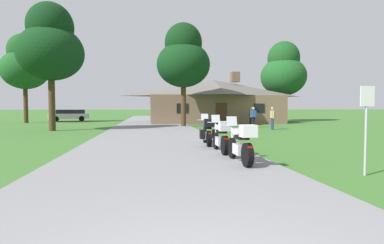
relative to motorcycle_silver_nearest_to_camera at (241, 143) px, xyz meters
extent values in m
plane|color=#386628|center=(-2.21, 13.82, -0.62)|extent=(500.00, 500.00, 0.00)
cube|color=slate|center=(-2.21, 11.82, -0.59)|extent=(6.40, 80.00, 0.06)
cylinder|color=black|center=(-0.01, 0.87, -0.24)|extent=(0.12, 0.64, 0.64)
cylinder|color=black|center=(0.00, -0.57, -0.24)|extent=(0.16, 0.64, 0.64)
cube|color=silver|center=(0.00, 0.13, -0.18)|extent=(0.27, 0.56, 0.30)
ellipsoid|color=#B2B5BC|center=(-0.01, 0.39, 0.27)|extent=(0.30, 0.52, 0.26)
cube|color=black|center=(0.00, -0.07, 0.18)|extent=(0.28, 0.52, 0.10)
cylinder|color=silver|center=(-0.01, 0.83, 0.46)|extent=(0.66, 0.04, 0.03)
cylinder|color=silver|center=(-0.01, 0.87, 0.12)|extent=(0.06, 0.24, 0.73)
cube|color=#B2BCC6|center=(-0.01, 0.93, 0.60)|extent=(0.32, 0.11, 0.27)
sphere|color=silver|center=(-0.01, 0.83, 0.32)|extent=(0.11, 0.11, 0.11)
cube|color=silver|center=(0.00, -0.62, 0.40)|extent=(0.40, 0.36, 0.32)
cube|color=red|center=(0.01, -0.79, -0.01)|extent=(0.14, 0.03, 0.06)
cylinder|color=silver|center=(0.14, -0.25, -0.34)|extent=(0.08, 0.55, 0.07)
cylinder|color=black|center=(-0.05, 2.99, -0.24)|extent=(0.12, 0.64, 0.64)
cylinder|color=black|center=(-0.07, 1.55, -0.24)|extent=(0.16, 0.64, 0.64)
cube|color=silver|center=(-0.06, 2.25, -0.18)|extent=(0.27, 0.56, 0.30)
ellipsoid|color=#B2B5BC|center=(-0.06, 2.51, 0.27)|extent=(0.31, 0.52, 0.26)
cube|color=black|center=(-0.06, 2.05, 0.18)|extent=(0.29, 0.52, 0.10)
cylinder|color=silver|center=(-0.05, 2.95, 0.46)|extent=(0.66, 0.04, 0.03)
cylinder|color=silver|center=(-0.05, 2.99, 0.12)|extent=(0.06, 0.24, 0.73)
cube|color=#B2BCC6|center=(-0.05, 3.05, 0.60)|extent=(0.32, 0.11, 0.27)
sphere|color=silver|center=(-0.05, 2.95, 0.32)|extent=(0.11, 0.11, 0.11)
cube|color=#B7B7BC|center=(-0.07, 1.50, 0.40)|extent=(0.40, 0.36, 0.32)
cube|color=red|center=(-0.07, 1.33, -0.01)|extent=(0.14, 0.03, 0.06)
cylinder|color=silver|center=(0.07, 1.87, -0.34)|extent=(0.08, 0.55, 0.07)
cylinder|color=black|center=(-0.07, 5.18, -0.24)|extent=(0.15, 0.65, 0.64)
cylinder|color=black|center=(-0.17, 3.74, -0.24)|extent=(0.20, 0.65, 0.64)
cube|color=silver|center=(-0.12, 4.44, -0.18)|extent=(0.30, 0.58, 0.30)
ellipsoid|color=#1E3899|center=(-0.11, 4.70, 0.27)|extent=(0.33, 0.54, 0.26)
cube|color=black|center=(-0.14, 4.24, 0.18)|extent=(0.31, 0.54, 0.10)
cylinder|color=silver|center=(-0.08, 5.14, 0.46)|extent=(0.66, 0.07, 0.03)
cylinder|color=silver|center=(-0.07, 5.18, 0.12)|extent=(0.08, 0.24, 0.73)
cube|color=#B2BCC6|center=(-0.07, 5.24, 0.60)|extent=(0.33, 0.13, 0.27)
sphere|color=silver|center=(-0.08, 5.14, 0.32)|extent=(0.11, 0.11, 0.11)
cube|color=black|center=(-0.17, 3.69, 0.40)|extent=(0.42, 0.39, 0.32)
cube|color=red|center=(-0.18, 3.52, -0.01)|extent=(0.14, 0.04, 0.06)
cylinder|color=silver|center=(-0.01, 4.05, -0.34)|extent=(0.11, 0.55, 0.07)
cube|color=black|center=(-0.42, 3.81, -0.06)|extent=(0.23, 0.41, 0.36)
cube|color=black|center=(0.10, 3.78, -0.06)|extent=(0.23, 0.41, 0.36)
cube|color=brown|center=(4.51, 24.84, 0.83)|extent=(13.71, 7.73, 2.89)
pyramid|color=#5B5651|center=(4.51, 24.84, 3.17)|extent=(14.53, 8.19, 1.79)
cube|color=brown|center=(6.97, 24.84, 4.41)|extent=(0.90, 0.90, 1.10)
cube|color=#472D19|center=(4.51, 20.95, 0.43)|extent=(1.10, 0.08, 2.10)
cube|color=black|center=(0.67, 20.95, 0.97)|extent=(1.10, 0.06, 0.90)
cube|color=black|center=(8.35, 20.95, 0.97)|extent=(1.10, 0.06, 0.90)
cylinder|color=black|center=(7.07, 19.41, -0.19)|extent=(0.14, 0.14, 0.86)
cylinder|color=black|center=(6.89, 19.36, -0.19)|extent=(0.14, 0.14, 0.86)
cube|color=#5B6638|center=(6.98, 19.38, 0.52)|extent=(0.41, 0.31, 0.56)
cylinder|color=#5B6638|center=(7.20, 19.44, 0.50)|extent=(0.09, 0.09, 0.58)
cylinder|color=#5B6638|center=(6.76, 19.32, 0.50)|extent=(0.09, 0.09, 0.58)
sphere|color=tan|center=(6.98, 19.38, 0.94)|extent=(0.21, 0.21, 0.21)
cylinder|color=#B2AD99|center=(6.98, 19.38, 1.04)|extent=(0.22, 0.22, 0.05)
cylinder|color=black|center=(5.82, 15.67, -0.19)|extent=(0.14, 0.14, 0.86)
cylinder|color=black|center=(6.00, 15.71, -0.19)|extent=(0.14, 0.14, 0.86)
cube|color=#2D56AD|center=(5.91, 15.69, 0.52)|extent=(0.40, 0.29, 0.56)
cylinder|color=#2D56AD|center=(5.69, 15.64, 0.50)|extent=(0.09, 0.09, 0.58)
cylinder|color=#2D56AD|center=(6.14, 15.74, 0.50)|extent=(0.09, 0.09, 0.58)
sphere|color=tan|center=(5.91, 15.69, 0.94)|extent=(0.21, 0.21, 0.21)
cylinder|color=#B2AD99|center=(5.91, 15.69, 1.04)|extent=(0.22, 0.22, 0.05)
cylinder|color=navy|center=(6.55, 13.30, -0.19)|extent=(0.14, 0.14, 0.86)
cylinder|color=navy|center=(6.56, 13.48, -0.19)|extent=(0.14, 0.14, 0.86)
cube|color=tan|center=(6.55, 13.39, 0.52)|extent=(0.22, 0.36, 0.56)
cylinder|color=tan|center=(6.55, 13.16, 0.50)|extent=(0.09, 0.09, 0.58)
cylinder|color=tan|center=(6.56, 13.62, 0.50)|extent=(0.09, 0.09, 0.58)
sphere|color=tan|center=(6.55, 13.39, 0.94)|extent=(0.21, 0.21, 0.21)
cylinder|color=#B2AD99|center=(6.55, 13.39, 1.04)|extent=(0.22, 0.22, 0.05)
cylinder|color=#9EA0A5|center=(2.56, -1.69, 0.43)|extent=(0.06, 0.06, 2.10)
cube|color=silver|center=(2.56, -1.71, 1.28)|extent=(0.36, 0.02, 0.48)
cylinder|color=#422D19|center=(-9.28, 14.41, 1.49)|extent=(0.44, 0.44, 4.21)
ellipsoid|color=#0F3314|center=(-9.28, 14.41, 4.82)|extent=(4.49, 4.49, 3.82)
ellipsoid|color=black|center=(-9.28, 14.41, 6.62)|extent=(3.14, 3.14, 3.37)
cylinder|color=#422D19|center=(13.63, 27.02, 1.33)|extent=(0.44, 0.44, 3.91)
ellipsoid|color=#194C1E|center=(13.63, 27.02, 4.78)|extent=(5.44, 5.44, 4.62)
ellipsoid|color=#16441B|center=(13.63, 27.02, 6.96)|extent=(3.81, 3.81, 4.08)
cylinder|color=#422D19|center=(-15.60, 26.81, 1.56)|extent=(0.44, 0.44, 4.36)
ellipsoid|color=#194C1E|center=(-15.60, 26.81, 5.09)|extent=(4.90, 4.90, 4.16)
ellipsoid|color=#16441B|center=(-15.60, 26.81, 7.04)|extent=(3.43, 3.43, 3.67)
cylinder|color=#422D19|center=(0.39, 17.69, 1.40)|extent=(0.44, 0.44, 4.04)
ellipsoid|color=#0F3314|center=(0.39, 17.69, 4.66)|extent=(4.52, 4.52, 3.84)
ellipsoid|color=black|center=(0.39, 17.69, 6.47)|extent=(3.16, 3.16, 3.39)
cube|color=silver|center=(-12.10, 30.56, 0.00)|extent=(4.89, 2.78, 0.60)
cube|color=black|center=(-11.91, 30.60, 0.54)|extent=(3.49, 2.27, 0.48)
cylinder|color=black|center=(-13.32, 29.43, -0.30)|extent=(0.67, 0.35, 0.64)
cylinder|color=black|center=(-13.68, 31.08, -0.30)|extent=(0.67, 0.35, 0.64)
cylinder|color=black|center=(-10.53, 30.04, -0.30)|extent=(0.67, 0.35, 0.64)
cylinder|color=black|center=(-10.89, 31.69, -0.30)|extent=(0.67, 0.35, 0.64)
camera|label=1|loc=(-2.58, -8.32, 1.01)|focal=28.72mm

